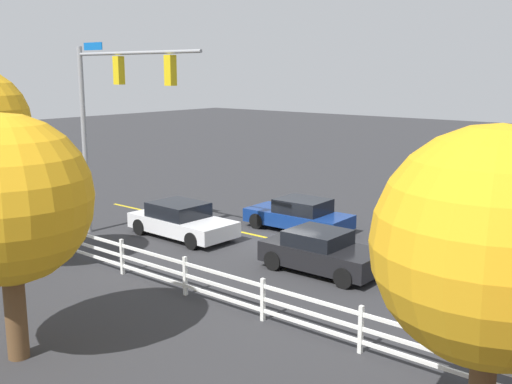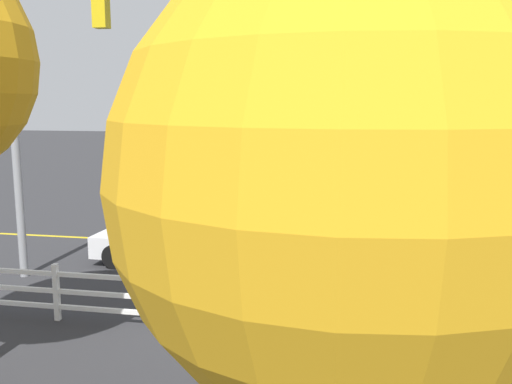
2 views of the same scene
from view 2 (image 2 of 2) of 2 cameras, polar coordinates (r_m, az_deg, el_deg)
The scene contains 8 objects.
ground_plane at distance 16.37m, azimuth 4.90°, elevation -5.84°, with size 120.00×120.00×0.00m, color #2D2D30.
lane_center_stripe at distance 16.47m, azimuth 18.96°, elevation -6.22°, with size 28.00×0.16×0.01m, color gold.
signal_assembly at distance 13.45m, azimuth -17.66°, elevation 12.73°, with size 6.61×0.37×7.42m.
car_0 at distance 17.93m, azimuth 5.01°, elevation -2.42°, with size 4.41×2.03×1.32m.
car_1 at distance 14.94m, azimuth -7.91°, elevation -4.80°, with size 4.52×2.12×1.35m.
car_2 at distance 14.30m, azimuth 17.91°, elevation -5.79°, with size 3.92×1.97×1.35m.
white_rail_fence at distance 10.23m, azimuth 18.47°, elevation -12.21°, with size 26.10×0.10×1.15m.
tree_2 at distance 4.35m, azimuth 9.47°, elevation 0.87°, with size 3.73×3.73×5.54m.
Camera 2 is at (-1.57, 15.72, 4.27)m, focal length 38.64 mm.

